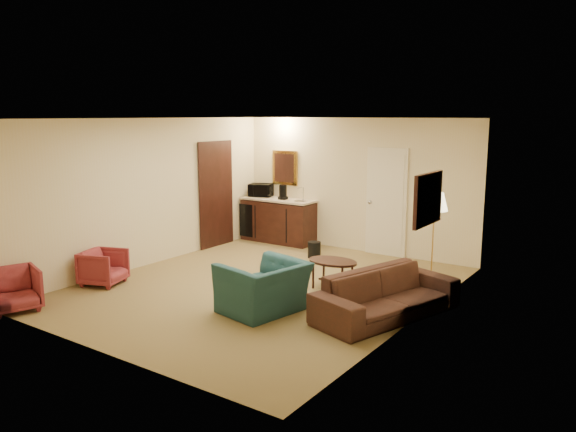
% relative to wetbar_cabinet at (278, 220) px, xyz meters
% --- Properties ---
extents(ground, '(6.00, 6.00, 0.00)m').
position_rel_wetbar_cabinet_xyz_m(ground, '(1.65, -2.72, -0.46)').
color(ground, olive).
rests_on(ground, ground).
extents(room_walls, '(5.02, 6.01, 2.61)m').
position_rel_wetbar_cabinet_xyz_m(room_walls, '(1.55, -1.95, 1.26)').
color(room_walls, beige).
rests_on(room_walls, ground).
extents(wetbar_cabinet, '(1.64, 0.58, 0.92)m').
position_rel_wetbar_cabinet_xyz_m(wetbar_cabinet, '(0.00, 0.00, 0.00)').
color(wetbar_cabinet, '#381912').
rests_on(wetbar_cabinet, ground).
extents(sofa, '(1.22, 2.20, 0.82)m').
position_rel_wetbar_cabinet_xyz_m(sofa, '(3.80, -2.83, -0.05)').
color(sofa, black).
rests_on(sofa, ground).
extents(teal_armchair, '(0.88, 1.18, 0.93)m').
position_rel_wetbar_cabinet_xyz_m(teal_armchair, '(2.35, -3.62, 0.01)').
color(teal_armchair, '#205152').
rests_on(teal_armchair, ground).
extents(rose_chair_near, '(0.73, 0.75, 0.61)m').
position_rel_wetbar_cabinet_xyz_m(rose_chair_near, '(-0.50, -4.05, -0.15)').
color(rose_chair_near, '#95313B').
rests_on(rose_chair_near, ground).
extents(rose_chair_far, '(0.77, 0.79, 0.66)m').
position_rel_wetbar_cabinet_xyz_m(rose_chair_far, '(-0.50, -5.52, -0.13)').
color(rose_chair_far, '#95313B').
rests_on(rose_chair_far, ground).
extents(coffee_table, '(0.79, 0.53, 0.45)m').
position_rel_wetbar_cabinet_xyz_m(coffee_table, '(2.59, -2.18, -0.23)').
color(coffee_table, black).
rests_on(coffee_table, ground).
extents(floor_lamp, '(0.45, 0.45, 1.51)m').
position_rel_wetbar_cabinet_xyz_m(floor_lamp, '(3.85, -1.32, 0.30)').
color(floor_lamp, '#BC903E').
rests_on(floor_lamp, ground).
extents(waste_bin, '(0.28, 0.28, 0.31)m').
position_rel_wetbar_cabinet_xyz_m(waste_bin, '(1.35, -0.72, -0.31)').
color(waste_bin, black).
rests_on(waste_bin, ground).
extents(microwave, '(0.55, 0.42, 0.33)m').
position_rel_wetbar_cabinet_xyz_m(microwave, '(-0.50, 0.06, 0.63)').
color(microwave, black).
rests_on(microwave, wetbar_cabinet).
extents(coffee_maker, '(0.19, 0.19, 0.30)m').
position_rel_wetbar_cabinet_xyz_m(coffee_maker, '(0.14, -0.02, 0.61)').
color(coffee_maker, black).
rests_on(coffee_maker, wetbar_cabinet).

